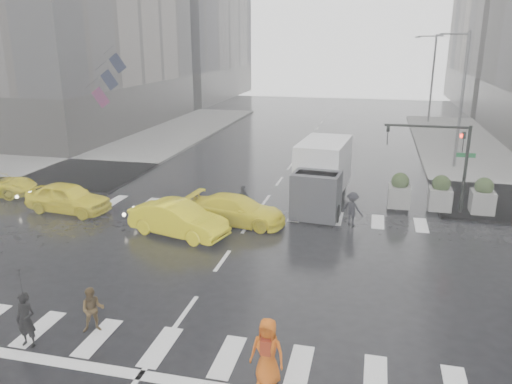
% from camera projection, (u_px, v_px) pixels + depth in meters
% --- Properties ---
extents(ground, '(120.00, 120.00, 0.00)m').
position_uv_depth(ground, '(223.00, 261.00, 19.85)').
color(ground, black).
rests_on(ground, ground).
extents(sidewalk_nw, '(35.00, 35.00, 0.15)m').
position_uv_depth(sidewalk_nw, '(56.00, 147.00, 40.45)').
color(sidewalk_nw, slate).
rests_on(sidewalk_nw, ground).
extents(road_markings, '(18.00, 48.00, 0.01)m').
position_uv_depth(road_markings, '(223.00, 261.00, 19.85)').
color(road_markings, silver).
rests_on(road_markings, ground).
extents(traffic_signal_pole, '(4.45, 0.42, 4.50)m').
position_uv_depth(traffic_signal_pole, '(446.00, 151.00, 24.36)').
color(traffic_signal_pole, black).
rests_on(traffic_signal_pole, ground).
extents(street_lamp_near, '(2.15, 0.22, 9.00)m').
position_uv_depth(street_lamp_near, '(460.00, 95.00, 32.73)').
color(street_lamp_near, '#59595B').
rests_on(street_lamp_near, ground).
extents(street_lamp_far, '(2.15, 0.22, 9.00)m').
position_uv_depth(street_lamp_far, '(431.00, 75.00, 51.34)').
color(street_lamp_far, '#59595B').
rests_on(street_lamp_far, ground).
extents(planter_west, '(1.10, 1.10, 1.80)m').
position_uv_depth(planter_west, '(399.00, 191.00, 25.63)').
color(planter_west, slate).
rests_on(planter_west, ground).
extents(planter_mid, '(1.10, 1.10, 1.80)m').
position_uv_depth(planter_mid, '(440.00, 194.00, 25.19)').
color(planter_mid, slate).
rests_on(planter_mid, ground).
extents(planter_east, '(1.10, 1.10, 1.80)m').
position_uv_depth(planter_east, '(483.00, 196.00, 24.74)').
color(planter_east, slate).
rests_on(planter_east, ground).
extents(flag_cluster, '(2.87, 3.06, 4.69)m').
position_uv_depth(flag_cluster, '(106.00, 77.00, 38.77)').
color(flag_cluster, '#59595B').
rests_on(flag_cluster, ground).
extents(pedestrian_black, '(0.99, 1.01, 2.43)m').
position_uv_depth(pedestrian_black, '(22.00, 295.00, 13.88)').
color(pedestrian_black, black).
rests_on(pedestrian_black, ground).
extents(pedestrian_brown, '(0.86, 0.79, 1.42)m').
position_uv_depth(pedestrian_brown, '(93.00, 310.00, 14.86)').
color(pedestrian_brown, '#4E391B').
rests_on(pedestrian_brown, ground).
extents(pedestrian_orange, '(0.95, 0.68, 1.82)m').
position_uv_depth(pedestrian_orange, '(267.00, 352.00, 12.52)').
color(pedestrian_orange, '#C4510D').
rests_on(pedestrian_orange, ground).
extents(pedestrian_far_a, '(1.03, 0.71, 1.65)m').
position_uv_depth(pedestrian_far_a, '(243.00, 202.00, 24.36)').
color(pedestrian_far_a, black).
rests_on(pedestrian_far_a, ground).
extents(pedestrian_far_b, '(1.19, 0.92, 1.62)m').
position_uv_depth(pedestrian_far_b, '(352.00, 209.00, 23.43)').
color(pedestrian_far_b, black).
rests_on(pedestrian_far_b, ground).
extents(taxi_front, '(4.59, 2.24, 1.51)m').
position_uv_depth(taxi_front, '(68.00, 198.00, 25.29)').
color(taxi_front, '#FFEC0D').
rests_on(taxi_front, ground).
extents(taxi_mid, '(4.86, 2.74, 1.52)m').
position_uv_depth(taxi_mid, '(178.00, 219.00, 22.25)').
color(taxi_mid, '#FFEC0D').
rests_on(taxi_mid, ground).
extents(taxi_rear, '(4.35, 2.39, 1.36)m').
position_uv_depth(taxi_rear, '(237.00, 210.00, 23.68)').
color(taxi_rear, '#FFEC0D').
rests_on(taxi_rear, ground).
extents(box_truck, '(2.34, 6.23, 3.31)m').
position_uv_depth(box_truck, '(322.00, 173.00, 26.06)').
color(box_truck, silver).
rests_on(box_truck, ground).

